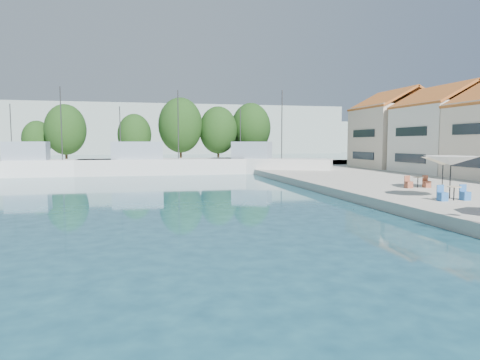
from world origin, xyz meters
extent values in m
cube|color=#ADAA9C|center=(-8.00, 67.00, 0.30)|extent=(90.00, 16.00, 0.60)
cube|color=#92A097|center=(-30.00, 160.00, 8.00)|extent=(180.00, 40.00, 16.00)
cube|color=#92A097|center=(40.00, 180.00, 6.00)|extent=(140.00, 40.00, 12.00)
cube|color=silver|center=(24.00, 42.00, 4.10)|extent=(8.00, 8.50, 7.00)
pyramid|color=#AE5A26|center=(24.00, 42.00, 9.40)|extent=(8.40, 8.80, 1.80)
cube|color=beige|center=(24.00, 51.00, 4.35)|extent=(8.60, 8.50, 7.50)
pyramid|color=#AE5A26|center=(24.00, 51.00, 9.90)|extent=(9.00, 8.80, 1.80)
cube|color=white|center=(-16.76, 53.66, 0.70)|extent=(14.53, 4.25, 2.20)
cube|color=#818FA0|center=(-18.92, 53.59, 2.80)|extent=(4.42, 3.03, 2.00)
cylinder|color=#2D2D2D|center=(-15.32, 53.71, 5.80)|extent=(0.12, 0.12, 8.00)
cylinder|color=#2D2D2D|center=(-20.36, 53.53, 4.80)|extent=(0.10, 0.10, 6.00)
cube|color=silver|center=(-4.40, 54.14, 0.70)|extent=(18.91, 5.10, 2.20)
cube|color=#818FA0|center=(-7.23, 54.17, 2.80)|extent=(5.70, 3.83, 2.00)
cylinder|color=#2D2D2D|center=(-2.51, 54.11, 5.80)|extent=(0.12, 0.12, 8.00)
cylinder|color=#2D2D2D|center=(-9.11, 54.19, 4.80)|extent=(0.10, 0.10, 6.00)
cube|color=silver|center=(8.11, 52.18, 0.70)|extent=(14.54, 10.30, 2.20)
cube|color=#818FA0|center=(6.20, 53.23, 2.80)|extent=(5.22, 4.64, 2.00)
cylinder|color=#2D2D2D|center=(9.38, 51.48, 5.80)|extent=(0.12, 0.12, 8.00)
cylinder|color=#2D2D2D|center=(4.93, 53.93, 4.80)|extent=(0.10, 0.10, 6.00)
cylinder|color=#3F2B19|center=(-21.66, 70.77, 2.00)|extent=(0.36, 0.36, 2.80)
ellipsoid|color=#1A3912|center=(-21.66, 70.77, 4.24)|extent=(4.25, 4.25, 5.32)
cylinder|color=#3F2B19|center=(-17.39, 68.61, 2.50)|extent=(0.36, 0.36, 3.81)
ellipsoid|color=#1A3912|center=(-17.39, 68.61, 5.55)|extent=(5.78, 5.78, 7.23)
cylinder|color=#3F2B19|center=(-7.85, 70.01, 2.25)|extent=(0.36, 0.36, 3.30)
ellipsoid|color=#1A3912|center=(-7.85, 70.01, 4.89)|extent=(5.01, 5.01, 6.27)
cylinder|color=#3F2B19|center=(-1.00, 69.11, 2.80)|extent=(0.36, 0.36, 4.40)
ellipsoid|color=#1A3912|center=(-1.00, 69.11, 6.33)|extent=(6.70, 6.70, 8.37)
cylinder|color=#3F2B19|center=(4.80, 69.04, 2.53)|extent=(0.36, 0.36, 3.86)
ellipsoid|color=#1A3912|center=(4.80, 69.04, 5.62)|extent=(5.87, 5.87, 7.33)
cylinder|color=#3F2B19|center=(10.48, 70.82, 2.71)|extent=(0.36, 0.36, 4.21)
ellipsoid|color=#1A3912|center=(10.48, 70.82, 6.08)|extent=(6.40, 6.40, 8.00)
cylinder|color=black|center=(9.93, 23.54, 1.78)|extent=(0.06, 0.06, 2.35)
cone|color=silver|center=(9.93, 23.54, 2.70)|extent=(2.85, 2.85, 0.50)
cylinder|color=black|center=(12.85, 27.89, 1.66)|extent=(0.06, 0.06, 2.11)
cone|color=beige|center=(12.85, 27.89, 2.46)|extent=(2.80, 2.80, 0.50)
cylinder|color=black|center=(9.61, 22.82, 0.97)|extent=(0.06, 0.06, 0.74)
cylinder|color=tan|center=(9.61, 22.82, 1.34)|extent=(0.70, 0.70, 0.04)
cube|color=#2A61A9|center=(10.31, 22.82, 0.83)|extent=(0.42, 0.42, 0.46)
cube|color=#2A61A9|center=(8.91, 22.82, 0.83)|extent=(0.42, 0.42, 0.46)
cylinder|color=black|center=(11.74, 28.93, 0.97)|extent=(0.06, 0.06, 0.74)
cylinder|color=tan|center=(11.74, 28.93, 1.34)|extent=(0.70, 0.70, 0.04)
cube|color=brown|center=(12.44, 28.93, 0.83)|extent=(0.42, 0.42, 0.46)
cube|color=brown|center=(11.04, 28.93, 0.83)|extent=(0.42, 0.42, 0.46)
camera|label=1|loc=(-6.48, 3.25, 3.68)|focal=32.00mm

